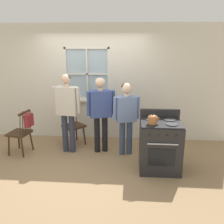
# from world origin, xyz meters

# --- Properties ---
(ground_plane) EXTENTS (16.00, 16.00, 0.00)m
(ground_plane) POSITION_xyz_m (0.00, 0.00, 0.00)
(ground_plane) COLOR #937551
(wall_back) EXTENTS (6.40, 0.16, 2.70)m
(wall_back) POSITION_xyz_m (0.01, 1.40, 1.34)
(wall_back) COLOR silver
(wall_back) RESTS_ON ground_plane
(chair_by_window) EXTENTS (0.47, 0.49, 0.93)m
(chair_by_window) POSITION_xyz_m (-1.44, 0.36, 0.45)
(chair_by_window) COLOR #3D2819
(chair_by_window) RESTS_ON ground_plane
(chair_near_wall) EXTENTS (0.58, 0.58, 0.93)m
(chair_near_wall) POSITION_xyz_m (-0.44, 0.91, 0.45)
(chair_near_wall) COLOR #3D2819
(chair_near_wall) RESTS_ON ground_plane
(person_elderly_left) EXTENTS (0.58, 0.26, 1.68)m
(person_elderly_left) POSITION_xyz_m (-0.45, 0.52, 1.01)
(person_elderly_left) COLOR #2D3347
(person_elderly_left) RESTS_ON ground_plane
(person_teen_center) EXTENTS (0.60, 0.33, 1.60)m
(person_teen_center) POSITION_xyz_m (0.24, 0.58, 0.97)
(person_teen_center) COLOR black
(person_teen_center) RESTS_ON ground_plane
(person_adult_right) EXTENTS (0.56, 0.30, 1.53)m
(person_adult_right) POSITION_xyz_m (0.77, 0.49, 0.93)
(person_adult_right) COLOR #384766
(person_adult_right) RESTS_ON ground_plane
(stove) EXTENTS (0.74, 0.68, 1.08)m
(stove) POSITION_xyz_m (1.41, -0.11, 0.47)
(stove) COLOR #232326
(stove) RESTS_ON ground_plane
(kettle) EXTENTS (0.21, 0.17, 0.25)m
(kettle) POSITION_xyz_m (1.24, -0.24, 1.02)
(kettle) COLOR #A86638
(kettle) RESTS_ON stove
(potted_plant) EXTENTS (0.12, 0.11, 0.28)m
(potted_plant) POSITION_xyz_m (-0.08, 1.31, 1.06)
(potted_plant) COLOR #935B3D
(potted_plant) RESTS_ON wall_back
(handbag) EXTENTS (0.22, 0.23, 0.31)m
(handbag) POSITION_xyz_m (-1.21, 0.32, 0.76)
(handbag) COLOR maroon
(handbag) RESTS_ON chair_by_window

